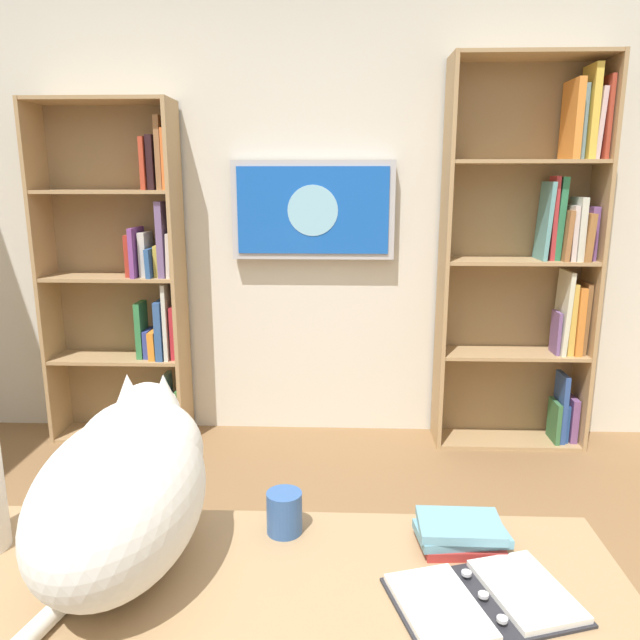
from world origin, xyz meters
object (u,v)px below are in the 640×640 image
cat (127,483)px  open_binder (483,599)px  bookshelf_left (538,254)px  desk_book_stack (461,533)px  coffee_mug (284,512)px  wall_mounted_tv (313,210)px  bookshelf_right (130,281)px

cat → open_binder: 0.73m
bookshelf_left → desk_book_stack: bearing=69.6°
coffee_mug → desk_book_stack: bearing=174.1°
desk_book_stack → wall_mounted_tv: bearing=-79.5°
bookshelf_left → cat: size_ratio=3.21×
cat → desk_book_stack: bearing=-174.5°
bookshelf_right → coffee_mug: 2.47m
open_binder → bookshelf_right: bearing=-58.1°
open_binder → bookshelf_left: bearing=-108.8°
wall_mounted_tv → desk_book_stack: bearing=100.5°
bookshelf_right → wall_mounted_tv: bearing=-175.7°
open_binder → coffee_mug: size_ratio=3.95×
bookshelf_left → open_binder: bearing=71.2°
wall_mounted_tv → coffee_mug: 2.35m
bookshelf_left → cat: bearing=56.5°
bookshelf_right → open_binder: bookshelf_right is taller
cat → coffee_mug: (-0.31, -0.11, -0.12)m
wall_mounted_tv → cat: size_ratio=1.38×
coffee_mug → desk_book_stack: coffee_mug is taller
desk_book_stack → cat: bearing=5.5°
bookshelf_right → coffee_mug: size_ratio=20.36×
wall_mounted_tv → cat: (0.27, 2.39, -0.44)m
bookshelf_left → wall_mounted_tv: bearing=-3.7°
wall_mounted_tv → coffee_mug: size_ratio=9.71×
bookshelf_right → desk_book_stack: bearing=123.8°
wall_mounted_tv → cat: bearing=83.6°
bookshelf_right → open_binder: bearing=121.9°
wall_mounted_tv → desk_book_stack: wall_mounted_tv is taller
bookshelf_left → desk_book_stack: (0.83, 2.24, -0.34)m
bookshelf_left → desk_book_stack: bookshelf_left is taller
desk_book_stack → coffee_mug: bearing=-5.9°
bookshelf_left → coffee_mug: size_ratio=22.56×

